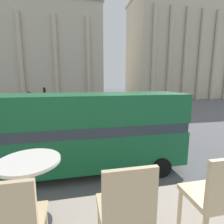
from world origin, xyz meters
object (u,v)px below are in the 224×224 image
pedestrian_white (135,109)px  cafe_dining_table (30,178)px  plaza_building_left (29,55)px  car_silver (98,103)px  pedestrian_blue (85,100)px  pedestrian_yellow (14,105)px  traffic_light_mid (30,104)px  car_white (23,113)px  double_decker_bus (80,130)px  plaza_building_right (177,51)px  traffic_light_far (44,96)px  pedestrian_grey (25,105)px  cafe_chair_2 (216,196)px  cafe_chair_1 (125,209)px

pedestrian_white → cafe_dining_table: bearing=-140.7°
plaza_building_left → car_silver: (14.31, -16.04, -10.09)m
pedestrian_blue → plaza_building_left: bearing=-179.1°
cafe_dining_table → pedestrian_yellow: 27.70m
traffic_light_mid → car_silver: (8.19, 12.61, -1.67)m
car_white → car_silver: 12.80m
plaza_building_left → car_silver: 23.75m
double_decker_bus → plaza_building_right: size_ratio=0.40×
traffic_light_far → pedestrian_blue: traffic_light_far is taller
pedestrian_grey → pedestrian_white: bearing=-56.3°
plaza_building_right → pedestrian_grey: bearing=-156.3°
cafe_chair_2 → traffic_light_far: (-5.50, 25.51, -1.18)m
car_silver → traffic_light_mid: bearing=67.0°
car_silver → pedestrian_blue: 3.05m
plaza_building_right → pedestrian_yellow: 41.94m
traffic_light_far → pedestrian_white: (11.85, -5.44, -1.46)m
car_silver → cafe_chair_2: bearing=94.7°
pedestrian_yellow → pedestrian_blue: (10.69, 4.80, -0.04)m
car_silver → pedestrian_blue: bearing=-36.9°
plaza_building_right → car_white: plaza_building_right is taller
cafe_dining_table → plaza_building_right: (28.12, 43.36, 8.95)m
plaza_building_left → car_silver: plaza_building_left is taller
plaza_building_left → car_white: plaza_building_left is taller
traffic_light_mid → pedestrian_blue: (6.11, 14.83, -1.38)m
cafe_chair_2 → cafe_dining_table: bearing=159.0°
pedestrian_blue → car_white: bearing=-80.9°
cafe_dining_table → plaza_building_left: 46.53m
cafe_chair_2 → plaza_building_right: size_ratio=0.04×
traffic_light_mid → double_decker_bus: bearing=-65.2°
cafe_chair_2 → pedestrian_yellow: bearing=109.4°
cafe_chair_2 → plaza_building_right: 52.10m
traffic_light_mid → car_white: bearing=113.1°
cafe_chair_2 → pedestrian_grey: size_ratio=0.57×
plaza_building_left → plaza_building_right: size_ratio=1.34×
cafe_chair_1 → traffic_light_mid: size_ratio=0.25×
pedestrian_grey → cafe_chair_2: bearing=-100.2°
cafe_dining_table → plaza_building_right: plaza_building_right is taller
pedestrian_yellow → cafe_chair_2: bearing=99.5°
plaza_building_left → pedestrian_blue: plaza_building_left is taller
plaza_building_right → car_white: 42.32m
cafe_dining_table → car_silver: cafe_dining_table is taller
plaza_building_right → pedestrian_yellow: plaza_building_right is taller
cafe_chair_2 → pedestrian_blue: (0.67, 31.66, -2.63)m
double_decker_bus → pedestrian_yellow: double_decker_bus is taller
plaza_building_left → pedestrian_grey: (2.64, -17.07, -9.88)m
cafe_dining_table → car_silver: size_ratio=0.17×
double_decker_bus → pedestrian_blue: (1.67, 24.42, -1.23)m
double_decker_bus → pedestrian_white: double_decker_bus is taller
pedestrian_blue → cafe_dining_table: bearing=-44.8°
cafe_dining_table → cafe_chair_1: 1.00m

